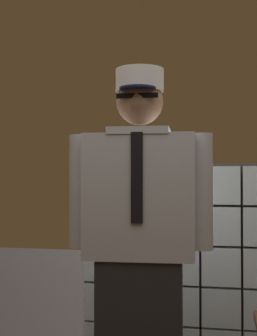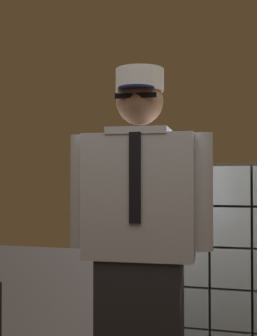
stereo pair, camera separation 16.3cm
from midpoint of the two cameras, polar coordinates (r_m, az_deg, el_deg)
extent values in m
cube|color=silver|center=(3.45, -4.53, -15.81)|extent=(0.26, 0.08, 0.26)
cube|color=silver|center=(3.39, 0.10, -16.09)|extent=(0.26, 0.08, 0.26)
cube|color=silver|center=(3.35, 4.89, -16.26)|extent=(0.26, 0.08, 0.26)
cube|color=silver|center=(3.33, 9.76, -16.33)|extent=(0.26, 0.08, 0.26)
cube|color=silver|center=(3.39, -4.53, -11.34)|extent=(0.26, 0.08, 0.26)
cube|color=silver|center=(3.33, 0.10, -11.54)|extent=(0.26, 0.08, 0.26)
cube|color=silver|center=(3.29, 4.88, -11.66)|extent=(0.26, 0.08, 0.26)
cube|color=silver|center=(3.27, 9.74, -11.70)|extent=(0.26, 0.08, 0.26)
cube|color=silver|center=(3.35, -4.52, -6.74)|extent=(0.26, 0.08, 0.26)
cube|color=silver|center=(3.29, 0.10, -6.85)|extent=(0.26, 0.08, 0.26)
cube|color=silver|center=(3.25, 4.87, -6.92)|extent=(0.26, 0.08, 0.26)
cube|color=silver|center=(3.23, 9.73, -6.94)|extent=(0.26, 0.08, 0.26)
cube|color=silver|center=(3.34, -4.51, -2.07)|extent=(0.26, 0.08, 0.26)
cube|color=silver|center=(3.27, 0.10, -2.09)|extent=(0.26, 0.08, 0.26)
cube|color=silver|center=(3.23, 4.86, -2.09)|extent=(0.26, 0.08, 0.26)
cube|color=silver|center=(3.21, 9.71, -2.09)|extent=(0.26, 0.08, 0.26)
cube|color=#38332D|center=(3.34, 4.98, -11.50)|extent=(1.39, 0.02, 1.39)
cube|color=silver|center=(2.34, -0.62, -3.44)|extent=(0.56, 0.27, 0.62)
cube|color=black|center=(2.21, -1.09, -1.17)|extent=(0.06, 0.01, 0.43)
cube|color=silver|center=(2.34, -0.62, 4.36)|extent=(0.31, 0.26, 0.04)
sphere|color=#A87A5B|center=(2.36, -0.62, 8.06)|extent=(0.24, 0.24, 0.24)
ellipsoid|color=black|center=(2.31, -0.81, 7.26)|extent=(0.16, 0.09, 0.11)
cube|color=black|center=(2.26, -1.03, 8.79)|extent=(0.20, 0.02, 0.02)
cylinder|color=#191E47|center=(2.29, -0.95, 9.64)|extent=(0.19, 0.19, 0.01)
cylinder|color=white|center=(2.38, -0.62, 10.56)|extent=(0.24, 0.24, 0.11)
cylinder|color=silver|center=(2.31, 6.89, -2.84)|extent=(0.11, 0.11, 0.57)
cylinder|color=silver|center=(2.40, -7.85, -2.78)|extent=(0.11, 0.11, 0.57)
camera|label=1|loc=(0.08, -91.99, 0.04)|focal=50.24mm
camera|label=2|loc=(0.08, 88.01, -0.04)|focal=50.24mm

